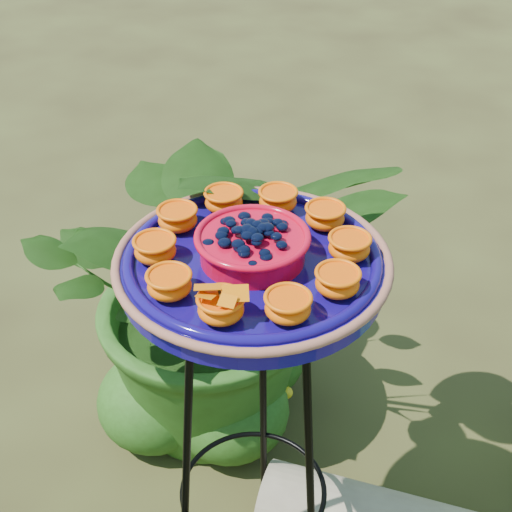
# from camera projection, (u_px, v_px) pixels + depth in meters

# --- Properties ---
(tripod_stand) EXTENTS (0.38, 0.38, 0.89)m
(tripod_stand) POSITION_uv_depth(u_px,v_px,m) (253.00, 417.00, 1.43)
(tripod_stand) COLOR black
(tripod_stand) RESTS_ON ground
(feeder_dish) EXTENTS (0.53, 0.53, 0.11)m
(feeder_dish) POSITION_uv_depth(u_px,v_px,m) (252.00, 259.00, 1.20)
(feeder_dish) COLOR #110861
(feeder_dish) RESTS_ON tripod_stand
(shrub_back_left) EXTENTS (1.14, 1.09, 0.99)m
(shrub_back_left) POSITION_uv_depth(u_px,v_px,m) (218.00, 278.00, 1.89)
(shrub_back_left) COLOR #234913
(shrub_back_left) RESTS_ON ground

